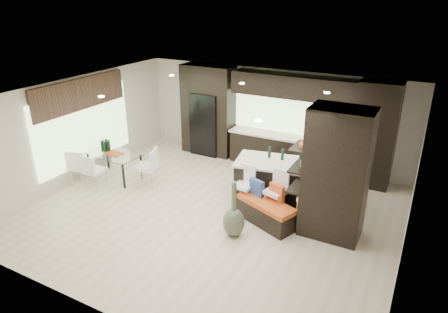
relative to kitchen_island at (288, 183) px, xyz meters
The scene contains 22 objects.
ground 1.91m from the kitchen_island, 138.42° to the right, with size 8.00×8.00×0.00m, color beige.
back_wall 2.79m from the kitchen_island, 121.04° to the left, with size 8.00×0.02×2.70m, color beige.
left_wall 5.57m from the kitchen_island, 167.22° to the right, with size 0.02×7.00×2.70m, color beige.
right_wall 3.01m from the kitchen_island, 24.89° to the right, with size 0.02×7.00×2.70m, color beige.
ceiling 2.85m from the kitchen_island, 138.42° to the right, with size 8.00×7.00×0.02m, color white.
window_left 5.49m from the kitchen_island, 169.19° to the right, with size 0.04×3.20×1.90m, color #B2D199.
window_back 2.59m from the kitchen_island, 109.03° to the left, with size 3.40×0.04×1.20m, color #B2D199.
stone_accent 5.67m from the kitchen_island, 169.13° to the right, with size 0.08×3.00×0.80m, color brown.
ceiling_spots 2.74m from the kitchen_island, 144.81° to the right, with size 4.00×3.00×0.02m, color white.
back_cabinetry 2.30m from the kitchen_island, 114.11° to the left, with size 6.80×0.68×2.70m, color black.
refrigerator 3.81m from the kitchen_island, 149.85° to the left, with size 0.90×0.68×1.90m, color black.
partition_column 1.69m from the kitchen_island, 33.71° to the right, with size 1.20×0.80×2.70m, color black.
kitchen_island is the anchor object (origin of this frame).
stool_left 1.12m from the kitchen_island, 132.58° to the right, with size 0.39×0.39×0.88m, color white.
stool_mid 0.84m from the kitchen_island, 90.00° to the right, with size 0.41×0.41×0.92m, color white.
stool_right 1.15m from the kitchen_island, 48.72° to the right, with size 0.47×0.47×1.05m, color white.
bench 1.11m from the kitchen_island, 95.42° to the right, with size 1.36×0.52×0.52m, color black.
floor_vase 1.91m from the kitchen_island, 105.22° to the right, with size 0.45×0.45×1.23m, color #46513A, non-canonical shape.
dining_table 4.63m from the kitchen_island, 169.25° to the right, with size 1.45×0.82×0.70m, color white.
chair_near 4.82m from the kitchen_island, 160.77° to the right, with size 0.47×0.47×0.87m, color white.
chair_far 5.25m from the kitchen_island, 162.25° to the right, with size 0.50×0.50×0.92m, color white.
chair_end 3.60m from the kitchen_island, 166.10° to the right, with size 0.51×0.51×0.94m, color white.
Camera 1 is at (3.99, -6.89, 4.68)m, focal length 32.00 mm.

